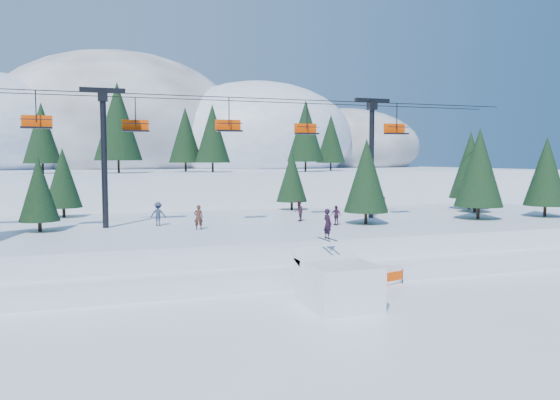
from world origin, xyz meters
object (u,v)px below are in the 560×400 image
object	(u,v)px
jump_kicker	(337,282)
banner_far	(423,265)
banner_near	(386,278)
chairlift	(231,137)

from	to	relation	value
jump_kicker	banner_far	world-z (taller)	jump_kicker
jump_kicker	banner_far	bearing A→B (deg)	31.91
banner_near	banner_far	world-z (taller)	same
jump_kicker	chairlift	size ratio (longest dim) A/B	0.11
jump_kicker	banner_near	bearing A→B (deg)	32.00
banner_near	banner_far	xyz separation A→B (m)	(4.28, 2.66, 0.00)
chairlift	banner_far	xyz separation A→B (m)	(10.37, -11.29, -8.78)
jump_kicker	banner_far	xyz separation A→B (m)	(8.81, 5.49, -0.70)
chairlift	jump_kicker	bearing A→B (deg)	-84.71
jump_kicker	banner_far	distance (m)	10.40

